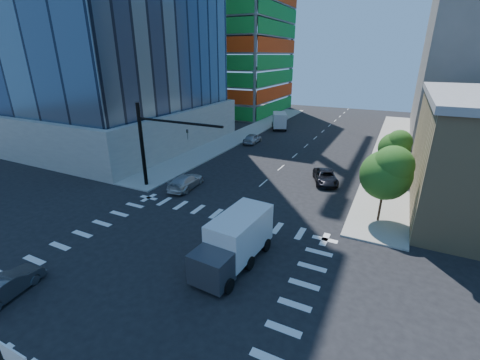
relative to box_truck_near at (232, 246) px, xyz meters
The scene contains 14 objects.
ground 5.07m from the box_truck_near, 145.00° to the right, with size 160.00×160.00×0.00m, color black.
road_markings 5.06m from the box_truck_near, 145.00° to the right, with size 20.00×20.00×0.01m, color silver.
sidewalk_ne 38.22m from the box_truck_near, 77.08° to the left, with size 5.00×60.00×0.15m, color gray.
sidewalk_nw 40.73m from the box_truck_near, 113.85° to the left, with size 5.00×60.00×0.15m, color gray.
construction_building 70.83m from the box_truck_near, 117.94° to the left, with size 25.16×34.50×70.60m.
signal_mast_nw 16.93m from the box_truck_near, 147.98° to the left, with size 10.20×0.40×9.00m.
tree_south 14.46m from the box_truck_near, 52.08° to the left, with size 4.16×4.16×6.82m.
tree_north 24.93m from the box_truck_near, 68.80° to the left, with size 3.54×3.52×5.78m.
car_nb_far 18.65m from the box_truck_near, 82.82° to the left, with size 2.36×5.12×1.42m, color black.
car_sb_near 15.00m from the box_truck_near, 137.50° to the left, with size 2.17×5.34×1.55m, color silver.
car_sb_mid 33.46m from the box_truck_near, 111.87° to the left, with size 1.88×4.68×1.60m, color #B0B3B8.
car_sb_cross 13.87m from the box_truck_near, 141.08° to the right, with size 1.51×4.33×1.43m, color #47494C.
box_truck_near is the anchor object (origin of this frame).
box_truck_far 45.60m from the box_truck_near, 105.85° to the left, with size 4.80×6.66×3.22m.
Camera 1 is at (12.72, -13.72, 13.64)m, focal length 24.00 mm.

